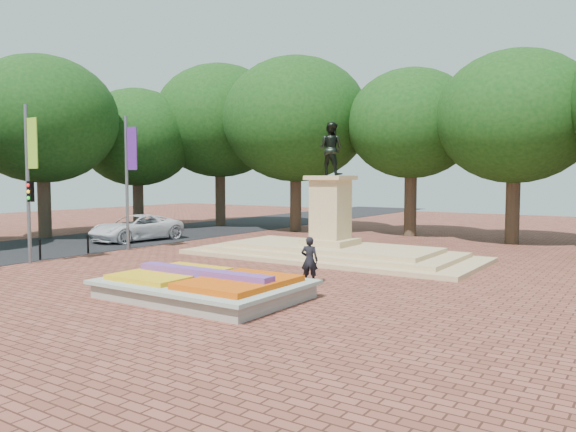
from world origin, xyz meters
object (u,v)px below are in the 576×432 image
(monument, at_px, (330,239))
(pedestrian, at_px, (309,260))
(flower_bed, at_px, (204,286))
(van, at_px, (136,228))

(monument, xyz_separation_m, pedestrian, (2.60, -6.15, -0.03))
(flower_bed, bearing_deg, van, 145.80)
(van, xyz_separation_m, pedestrian, (15.75, -5.79, 0.07))
(flower_bed, height_order, pedestrian, pedestrian)
(flower_bed, distance_m, monument, 10.07)
(monument, bearing_deg, flower_bed, -84.13)
(van, relative_size, pedestrian, 3.31)
(van, height_order, pedestrian, pedestrian)
(monument, relative_size, van, 2.48)
(monument, distance_m, van, 13.15)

